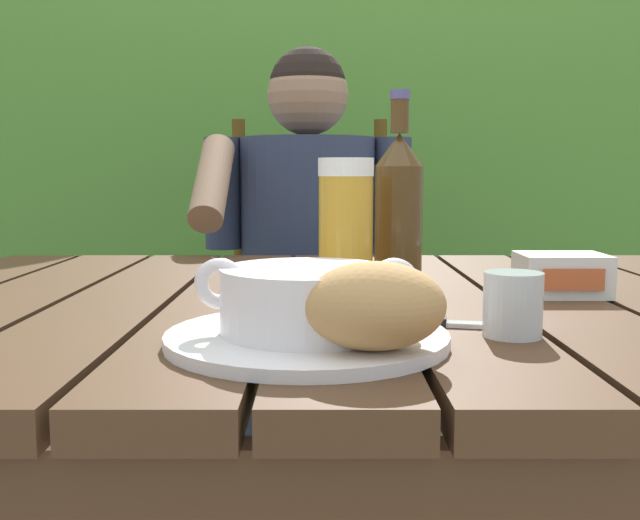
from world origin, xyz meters
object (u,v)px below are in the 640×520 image
(soup_bowl, at_px, (304,298))
(butter_tub, at_px, (559,275))
(beer_glass, at_px, (343,231))
(person_eating, at_px, (304,257))
(table_knife, at_px, (441,323))
(bread_roll, at_px, (372,306))
(chair_near_diner, at_px, (307,324))
(water_glass_small, at_px, (510,304))
(serving_plate, at_px, (304,338))
(beer_bottle, at_px, (396,212))

(soup_bowl, bearing_deg, butter_tub, 38.95)
(beer_glass, bearing_deg, person_eating, 94.77)
(table_knife, bearing_deg, butter_tub, 45.36)
(bread_roll, xyz_separation_m, butter_tub, (0.28, 0.34, -0.02))
(chair_near_diner, distance_m, water_glass_small, 1.21)
(butter_tub, bearing_deg, beer_glass, -169.20)
(serving_plate, height_order, water_glass_small, water_glass_small)
(chair_near_diner, bearing_deg, table_knife, -81.66)
(bread_roll, relative_size, butter_tub, 1.12)
(soup_bowl, bearing_deg, bread_roll, -49.40)
(beer_bottle, bearing_deg, table_knife, -80.91)
(serving_plate, bearing_deg, water_glass_small, 8.98)
(table_knife, bearing_deg, beer_glass, 126.15)
(soup_bowl, xyz_separation_m, butter_tub, (0.34, 0.27, -0.02))
(beer_glass, bearing_deg, table_knife, -53.85)
(beer_glass, bearing_deg, beer_bottle, 34.29)
(beer_glass, bearing_deg, soup_bowl, -101.69)
(person_eating, xyz_separation_m, beer_glass, (0.06, -0.77, 0.12))
(serving_plate, xyz_separation_m, butter_tub, (0.34, 0.27, 0.02))
(bread_roll, xyz_separation_m, beer_glass, (-0.02, 0.29, 0.04))
(chair_near_diner, relative_size, table_knife, 6.97)
(beer_glass, distance_m, table_knife, 0.19)
(bread_roll, distance_m, butter_tub, 0.44)
(soup_bowl, height_order, water_glass_small, soup_bowl)
(person_eating, height_order, bread_roll, person_eating)
(person_eating, distance_m, butter_tub, 0.80)
(butter_tub, distance_m, table_knife, 0.28)
(beer_bottle, bearing_deg, person_eating, 100.66)
(serving_plate, bearing_deg, butter_tub, 38.95)
(bread_roll, height_order, butter_tub, bread_roll)
(chair_near_diner, height_order, beer_glass, chair_near_diner)
(serving_plate, height_order, soup_bowl, soup_bowl)
(beer_glass, height_order, water_glass_small, beer_glass)
(soup_bowl, height_order, beer_glass, beer_glass)
(table_knife, bearing_deg, person_eating, 100.33)
(chair_near_diner, xyz_separation_m, butter_tub, (0.36, -0.92, 0.26))
(person_eating, relative_size, soup_bowl, 5.46)
(beer_glass, bearing_deg, bread_roll, -87.02)
(water_glass_small, xyz_separation_m, butter_tub, (0.13, 0.24, -0.00))
(beer_glass, height_order, beer_bottle, beer_bottle)
(water_glass_small, height_order, table_knife, water_glass_small)
(soup_bowl, bearing_deg, beer_bottle, 66.39)
(serving_plate, distance_m, beer_bottle, 0.31)
(bread_roll, bearing_deg, person_eating, 94.28)
(serving_plate, xyz_separation_m, beer_glass, (0.05, 0.22, 0.09))
(beer_bottle, bearing_deg, butter_tub, 1.90)
(person_eating, bearing_deg, table_knife, -79.67)
(chair_near_diner, relative_size, water_glass_small, 15.83)
(person_eating, distance_m, beer_bottle, 0.75)
(water_glass_small, xyz_separation_m, table_knife, (-0.06, 0.05, -0.03))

